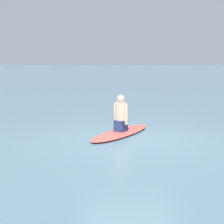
{
  "coord_description": "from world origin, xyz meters",
  "views": [
    {
      "loc": [
        1.46,
        8.47,
        2.0
      ],
      "look_at": [
        0.43,
        -0.78,
        0.61
      ],
      "focal_mm": 53.88,
      "sensor_mm": 36.0,
      "label": 1
    }
  ],
  "objects": [
    {
      "name": "ground_plane",
      "position": [
        0.0,
        0.0,
        0.0
      ],
      "size": [
        400.0,
        400.0,
        0.0
      ],
      "primitive_type": "plane",
      "color": "slate"
    },
    {
      "name": "surfboard",
      "position": [
        0.2,
        -0.66,
        0.04
      ],
      "size": [
        2.3,
        2.64,
        0.09
      ],
      "primitive_type": "ellipsoid",
      "rotation": [
        0.0,
        0.0,
        -2.23
      ],
      "color": "#D84C3F",
      "rests_on": "ground"
    },
    {
      "name": "person_paddler",
      "position": [
        0.2,
        -0.66,
        0.55
      ],
      "size": [
        0.42,
        0.43,
        1.01
      ],
      "rotation": [
        0.0,
        0.0,
        -2.23
      ],
      "color": "navy",
      "rests_on": "surfboard"
    }
  ]
}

